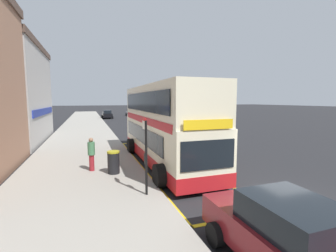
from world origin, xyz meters
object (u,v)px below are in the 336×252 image
Objects in this scene: parked_car_black_far at (107,114)px; parked_car_grey_distant at (149,115)px; bus_stop_sign at (146,150)px; parked_car_maroon_kerbside at (290,238)px; pedestrian_waiting_near_sign at (91,153)px; parked_car_silver_behind at (131,112)px; litter_bin at (114,162)px; double_decker_bus at (164,127)px.

parked_car_grey_distant is at bearing 151.04° from parked_car_black_far.
parked_car_grey_distant is at bearing 75.31° from bus_stop_sign.
pedestrian_waiting_near_sign reaches higher than parked_car_maroon_kerbside.
bus_stop_sign is 46.00m from parked_car_silver_behind.
bus_stop_sign is 3.21m from litter_bin.
bus_stop_sign reaches higher than parked_car_grey_distant.
pedestrian_waiting_near_sign is 1.53× the size of litter_bin.
double_decker_bus reaches higher than parked_car_grey_distant.
parked_car_black_far is (-0.42, 35.01, -1.26)m from double_decker_bus.
parked_car_silver_behind is 50.43m from parked_car_maroon_kerbside.
bus_stop_sign is 0.67× the size of parked_car_black_far.
bus_stop_sign is 36.90m from parked_car_grey_distant.
parked_car_black_far is 36.75m from litter_bin.
parked_car_black_far and parked_car_maroon_kerbside have the same top height.
parked_car_grey_distant and parked_car_silver_behind have the same top height.
double_decker_bus is 4.22m from pedestrian_waiting_near_sign.
pedestrian_waiting_near_sign reaches higher than litter_bin.
litter_bin is at bearing 110.75° from parked_car_maroon_kerbside.
parked_car_maroon_kerbside is at bearing -68.76° from bus_stop_sign.
parked_car_black_far reaches higher than litter_bin.
parked_car_black_far is at bearing 84.30° from pedestrian_waiting_near_sign.
parked_car_silver_behind is at bearing 84.69° from parked_car_maroon_kerbside.
parked_car_maroon_kerbside is at bearing -66.37° from pedestrian_waiting_near_sign.
litter_bin is at bearing 106.74° from bus_stop_sign.
double_decker_bus is 2.52× the size of parked_car_maroon_kerbside.
parked_car_maroon_kerbside is 8.10m from litter_bin.
litter_bin is (-3.03, -1.65, -1.39)m from double_decker_bus.
parked_car_black_far is 1.00× the size of parked_car_grey_distant.
pedestrian_waiting_near_sign is (-11.19, -32.01, 0.23)m from parked_car_grey_distant.
pedestrian_waiting_near_sign is (-4.00, -0.87, -1.04)m from double_decker_bus.
parked_car_silver_behind is 3.93× the size of litter_bin.
pedestrian_waiting_near_sign is (-9.39, -41.69, 0.23)m from parked_car_silver_behind.
pedestrian_waiting_near_sign reaches higher than parked_car_black_far.
bus_stop_sign is at bearing 112.43° from parked_car_maroon_kerbside.
parked_car_black_far and parked_car_silver_behind have the same top height.
parked_car_grey_distant is 34.35m from litter_bin.
parked_car_maroon_kerbside is at bearing -91.96° from double_decker_bus.
double_decker_bus reaches higher than pedestrian_waiting_near_sign.
parked_car_grey_distant is 1.00× the size of parked_car_silver_behind.
pedestrian_waiting_near_sign is at bearing -104.55° from parked_car_silver_behind.
bus_stop_sign reaches higher than pedestrian_waiting_near_sign.
bus_stop_sign is at bearing -73.26° from litter_bin.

